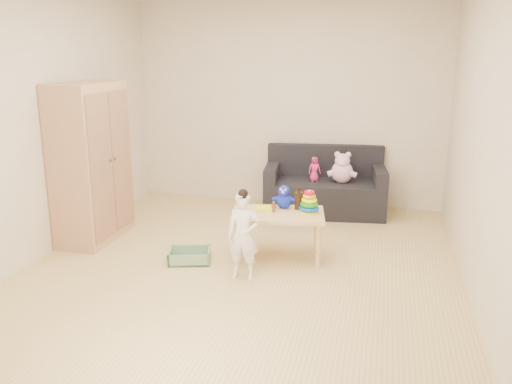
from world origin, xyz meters
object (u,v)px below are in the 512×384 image
(wardrobe, at_px, (91,163))
(toddler, at_px, (243,237))
(sofa, at_px, (324,197))
(play_table, at_px, (278,235))

(wardrobe, height_order, toddler, wardrobe)
(wardrobe, bearing_deg, toddler, -19.63)
(toddler, bearing_deg, sofa, 75.18)
(wardrobe, relative_size, play_table, 1.89)
(wardrobe, xyz_separation_m, sofa, (2.30, 1.50, -0.63))
(sofa, bearing_deg, toddler, -109.06)
(play_table, bearing_deg, toddler, -110.71)
(sofa, distance_m, play_table, 1.64)
(sofa, height_order, toddler, toddler)
(play_table, height_order, toddler, toddler)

